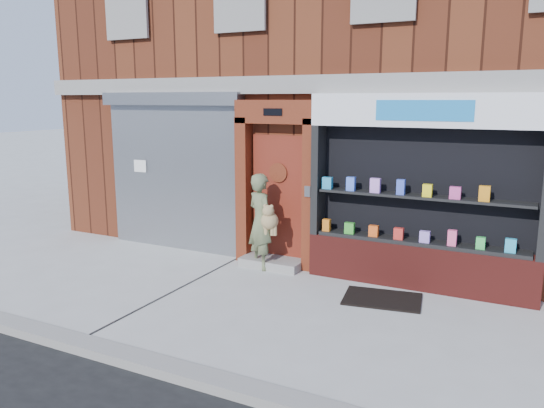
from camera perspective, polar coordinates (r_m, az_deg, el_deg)
The scene contains 8 objects.
ground at distance 7.70m, azimuth -0.69°, elevation -10.99°, with size 80.00×80.00×0.00m, color #9E9E99.
curb at distance 6.03m, azimuth -10.61°, elevation -17.17°, with size 60.00×0.30×0.12m, color gray.
building at distance 12.80m, azimuth 12.25°, elevation 15.84°, with size 12.00×8.16×8.00m.
shutter_bay at distance 10.45m, azimuth -10.51°, elevation 4.47°, with size 3.10×0.30×3.04m.
red_door_bay at distance 9.25m, azimuth 0.49°, elevation 2.17°, with size 1.52×0.58×2.90m.
pharmacy_bay at distance 8.42m, azimuth 15.74°, elevation 0.27°, with size 3.50×0.41×3.00m.
woman at distance 9.14m, azimuth -1.12°, elevation -1.86°, with size 0.73×0.65×1.67m.
doormat at distance 8.11m, azimuth 11.78°, elevation -9.96°, with size 1.12×0.78×0.03m, color black.
Camera 1 is at (3.30, -6.32, 2.91)m, focal length 35.00 mm.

